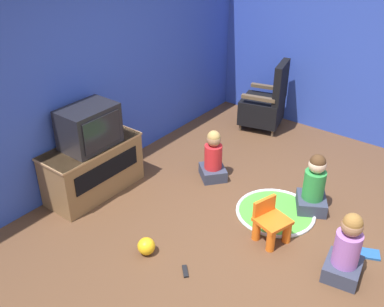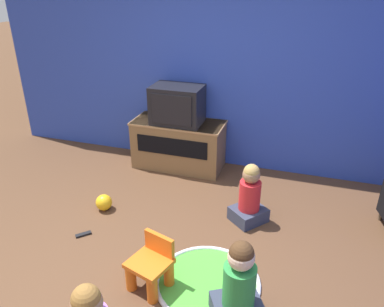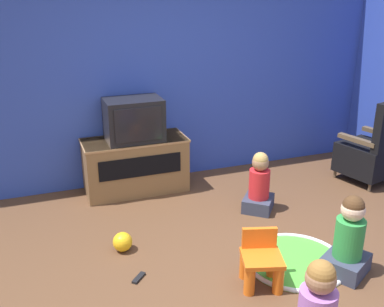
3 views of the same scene
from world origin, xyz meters
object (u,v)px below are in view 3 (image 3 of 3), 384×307
at_px(black_armchair, 371,152).
at_px(child_watching_center, 259,185).
at_px(yellow_kid_chair, 261,263).
at_px(television, 134,120).
at_px(child_watching_left, 349,240).
at_px(remote_control, 139,278).
at_px(tv_cabinet, 135,164).
at_px(toy_ball, 123,242).

xyz_separation_m(black_armchair, child_watching_center, (-1.59, -0.20, -0.10)).
bearing_deg(yellow_kid_chair, black_armchair, 48.38).
bearing_deg(yellow_kid_chair, television, 120.98).
distance_m(television, child_watching_center, 1.53).
bearing_deg(child_watching_left, yellow_kid_chair, 141.48).
distance_m(black_armchair, remote_control, 3.23).
height_order(yellow_kid_chair, child_watching_center, child_watching_center).
relative_size(television, child_watching_center, 0.96).
distance_m(yellow_kid_chair, remote_control, 0.99).
bearing_deg(child_watching_center, remote_control, 156.40).
bearing_deg(tv_cabinet, black_armchair, -15.27).
xyz_separation_m(child_watching_left, remote_control, (-1.62, 0.50, -0.29)).
height_order(tv_cabinet, child_watching_center, child_watching_center).
bearing_deg(black_armchair, yellow_kid_chair, 16.95).
bearing_deg(toy_ball, tv_cabinet, 70.77).
xyz_separation_m(yellow_kid_chair, child_watching_left, (0.73, -0.11, 0.11)).
relative_size(tv_cabinet, toy_ball, 6.66).
relative_size(black_armchair, child_watching_left, 1.48).
xyz_separation_m(tv_cabinet, television, (-0.00, -0.02, 0.53)).
distance_m(child_watching_center, remote_control, 1.68).
relative_size(television, child_watching_left, 0.89).
distance_m(television, black_armchair, 2.81).
distance_m(black_armchair, child_watching_center, 1.61).
height_order(tv_cabinet, black_armchair, black_armchair).
relative_size(child_watching_left, child_watching_center, 1.08).
xyz_separation_m(tv_cabinet, yellow_kid_chair, (0.50, -2.06, -0.13)).
distance_m(black_armchair, child_watching_left, 2.04).
xyz_separation_m(tv_cabinet, child_watching_center, (1.09, -0.93, -0.04)).
bearing_deg(tv_cabinet, toy_ball, -109.23).
relative_size(black_armchair, toy_ball, 5.93).
relative_size(television, yellow_kid_chair, 1.42).
bearing_deg(black_armchair, television, -29.14).
xyz_separation_m(yellow_kid_chair, remote_control, (-0.89, 0.39, -0.18)).
distance_m(black_armchair, yellow_kid_chair, 2.56).
height_order(tv_cabinet, child_watching_left, child_watching_left).
relative_size(child_watching_center, remote_control, 4.66).
distance_m(yellow_kid_chair, child_watching_left, 0.74).
height_order(yellow_kid_chair, remote_control, yellow_kid_chair).
height_order(television, remote_control, television).
xyz_separation_m(tv_cabinet, toy_ball, (-0.42, -1.21, -0.24)).
height_order(child_watching_left, remote_control, child_watching_left).
xyz_separation_m(television, child_watching_center, (1.09, -0.90, -0.58)).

